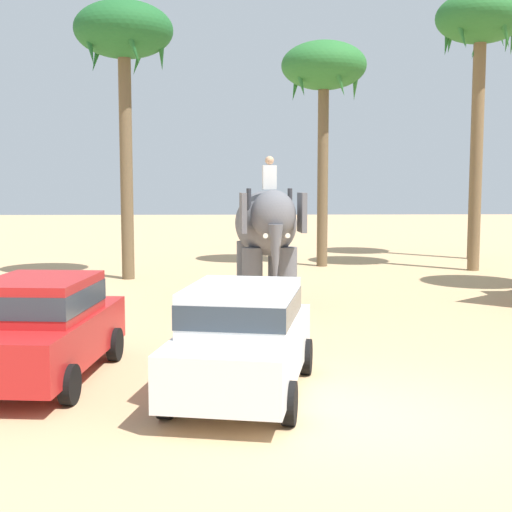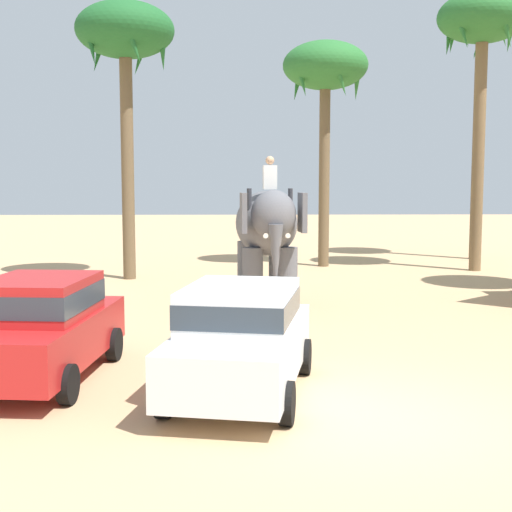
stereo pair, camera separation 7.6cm
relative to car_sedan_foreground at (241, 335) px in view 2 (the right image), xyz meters
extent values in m
plane|color=tan|center=(1.95, -1.19, -0.93)|extent=(120.00, 120.00, 0.00)
cube|color=white|center=(0.01, 0.04, -0.25)|extent=(2.44, 4.35, 0.76)
cube|color=white|center=(-0.01, -0.06, 0.45)|extent=(1.93, 2.35, 0.64)
cube|color=#2D3842|center=(-0.01, -0.06, 0.45)|extent=(1.95, 2.38, 0.35)
cylinder|color=black|center=(-0.59, 1.44, -0.63)|extent=(0.29, 0.62, 0.60)
cylinder|color=black|center=(1.08, 1.13, -0.63)|extent=(0.29, 0.62, 0.60)
cylinder|color=black|center=(-1.07, -1.05, -0.63)|extent=(0.29, 0.62, 0.60)
cylinder|color=black|center=(0.60, -1.37, -0.63)|extent=(0.29, 0.62, 0.60)
cube|color=red|center=(-3.27, 0.93, -0.25)|extent=(2.06, 4.24, 0.76)
cube|color=red|center=(-3.28, 0.83, 0.45)|extent=(1.74, 2.23, 0.64)
cube|color=#2D3842|center=(-3.28, 0.83, 0.45)|extent=(1.76, 2.25, 0.35)
cylinder|color=black|center=(-4.00, 2.27, -0.63)|extent=(0.23, 0.61, 0.60)
cylinder|color=black|center=(-2.31, 2.12, -0.63)|extent=(0.23, 0.61, 0.60)
cylinder|color=black|center=(-2.54, -0.41, -0.63)|extent=(0.23, 0.61, 0.60)
ellipsoid|color=slate|center=(0.69, 8.04, 1.22)|extent=(1.81, 3.20, 1.70)
cylinder|color=slate|center=(1.19, 7.14, -0.13)|extent=(0.52, 0.52, 1.60)
cylinder|color=slate|center=(0.32, 7.08, -0.13)|extent=(0.52, 0.52, 1.60)
cylinder|color=slate|center=(1.06, 9.00, -0.13)|extent=(0.52, 0.52, 1.60)
cylinder|color=slate|center=(0.19, 8.93, -0.13)|extent=(0.52, 0.52, 1.60)
ellipsoid|color=slate|center=(0.80, 6.41, 1.52)|extent=(1.17, 1.07, 1.20)
cube|color=slate|center=(1.51, 6.56, 1.57)|extent=(0.18, 0.81, 0.96)
cube|color=slate|center=(0.08, 6.46, 1.57)|extent=(0.18, 0.81, 0.96)
cone|color=slate|center=(0.84, 5.97, 0.52)|extent=(0.38, 0.38, 1.60)
cone|color=beige|center=(1.09, 6.03, 1.02)|extent=(0.16, 0.57, 0.21)
cone|color=beige|center=(0.57, 6.00, 1.02)|extent=(0.16, 0.57, 0.21)
cube|color=white|center=(0.75, 7.19, 2.42)|extent=(0.36, 0.26, 0.60)
sphere|color=tan|center=(0.75, 7.19, 2.84)|extent=(0.22, 0.22, 0.22)
cylinder|color=#333338|center=(1.27, 7.22, 1.87)|extent=(0.12, 0.12, 0.55)
cylinder|color=#333338|center=(0.23, 7.15, 1.87)|extent=(0.12, 0.12, 0.55)
cylinder|color=brown|center=(-3.70, 12.99, 3.04)|extent=(0.42, 0.42, 7.94)
ellipsoid|color=#1E5B28|center=(-3.70, 12.99, 7.21)|extent=(3.20, 3.20, 1.80)
cone|color=#1E5B28|center=(-2.50, 12.99, 6.71)|extent=(0.40, 0.92, 1.64)
cone|color=#1E5B28|center=(-3.33, 14.13, 6.71)|extent=(0.91, 0.57, 1.67)
cone|color=#1E5B28|center=(-4.67, 13.69, 6.71)|extent=(0.73, 0.83, 1.69)
cone|color=#1E5B28|center=(-4.67, 12.28, 6.71)|extent=(0.73, 0.83, 1.69)
cone|color=#1E5B28|center=(-3.33, 11.85, 6.71)|extent=(0.91, 0.57, 1.67)
cylinder|color=brown|center=(9.90, 18.76, 3.88)|extent=(0.44, 0.44, 9.62)
ellipsoid|color=#286B2D|center=(9.90, 18.76, 8.89)|extent=(3.20, 3.20, 1.80)
cone|color=#286B2D|center=(11.10, 18.76, 8.39)|extent=(0.40, 0.92, 1.64)
cone|color=#286B2D|center=(10.27, 19.90, 8.39)|extent=(0.91, 0.57, 1.67)
cone|color=#286B2D|center=(8.93, 19.47, 8.39)|extent=(0.73, 0.83, 1.69)
cone|color=#286B2D|center=(8.93, 18.06, 8.39)|extent=(0.73, 0.83, 1.69)
cone|color=#286B2D|center=(10.27, 17.62, 8.39)|extent=(0.91, 0.57, 1.67)
cylinder|color=brown|center=(3.23, 16.36, 2.76)|extent=(0.41, 0.41, 7.38)
ellipsoid|color=#286B2D|center=(3.23, 16.36, 6.65)|extent=(3.20, 3.20, 1.80)
cone|color=#286B2D|center=(4.43, 16.36, 6.15)|extent=(0.40, 0.92, 1.64)
cone|color=#286B2D|center=(3.60, 17.50, 6.15)|extent=(0.91, 0.57, 1.67)
cone|color=#286B2D|center=(2.26, 17.07, 6.15)|extent=(0.73, 0.83, 1.69)
cone|color=#286B2D|center=(2.26, 15.66, 6.15)|extent=(0.73, 0.83, 1.69)
cone|color=#286B2D|center=(3.60, 15.22, 6.15)|extent=(0.91, 0.57, 1.67)
cylinder|color=brown|center=(8.62, 14.89, 3.49)|extent=(0.43, 0.43, 8.85)
ellipsoid|color=#286B2D|center=(8.62, 14.89, 8.12)|extent=(3.20, 3.20, 1.80)
cone|color=#286B2D|center=(9.00, 16.03, 7.62)|extent=(0.91, 0.57, 1.67)
cone|color=#286B2D|center=(7.65, 15.59, 7.62)|extent=(0.73, 0.83, 1.69)
cone|color=#286B2D|center=(7.65, 14.18, 7.62)|extent=(0.73, 0.83, 1.69)
cone|color=#286B2D|center=(9.00, 13.75, 7.62)|extent=(0.91, 0.57, 1.67)
camera|label=1|loc=(-0.11, -10.47, 2.32)|focal=49.31mm
camera|label=2|loc=(-0.03, -10.47, 2.32)|focal=49.31mm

